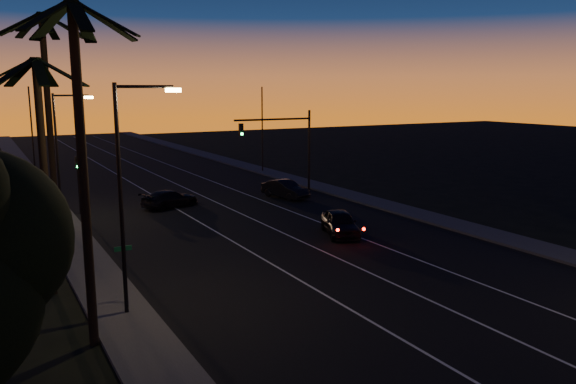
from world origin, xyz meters
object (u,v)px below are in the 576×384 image
right_car (285,189)px  cross_car (170,199)px  signal_mast (285,137)px  lead_car (340,223)px

right_car → cross_car: bearing=174.3°
signal_mast → lead_car: bearing=-105.5°
right_car → cross_car: 9.40m
lead_car → cross_car: bearing=116.8°
signal_mast → cross_car: (-10.36, -0.89, -4.12)m
signal_mast → cross_car: bearing=-175.1°
lead_car → cross_car: (-6.54, 12.93, -0.10)m
cross_car → lead_car: bearing=-63.2°
lead_car → right_car: 12.31m
lead_car → signal_mast: bearing=74.5°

